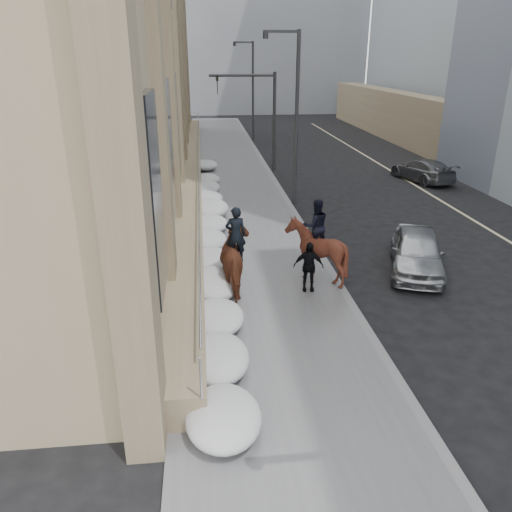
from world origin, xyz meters
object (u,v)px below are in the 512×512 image
Objects in this scene: mounted_horse_right at (316,247)px; car_silver at (417,251)px; mounted_horse_left at (238,259)px; car_grey at (422,170)px; pedestrian at (308,266)px.

mounted_horse_right is 3.75m from car_silver.
mounted_horse_left is 18.31m from car_grey.
pedestrian is at bearing -141.83° from car_silver.
car_silver is (3.67, 0.58, -0.52)m from mounted_horse_right.
pedestrian is at bearing 40.21° from car_grey.
pedestrian reaches higher than car_silver.
car_grey is (9.77, 14.09, -0.26)m from pedestrian.
mounted_horse_right is 16.32m from car_grey.
pedestrian is 0.35× the size of car_grey.
car_silver is 0.94× the size of car_grey.
car_grey is (5.72, 12.76, -0.07)m from car_silver.
mounted_horse_right is 1.69× the size of pedestrian.
mounted_horse_right is at bearing -151.14° from car_silver.
mounted_horse_left is 1.69× the size of pedestrian.
pedestrian is at bearing 57.64° from mounted_horse_right.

